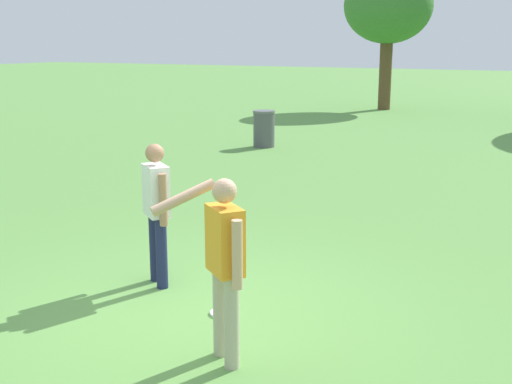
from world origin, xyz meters
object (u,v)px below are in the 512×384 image
Objects in this scene: person_thrower at (157,205)px; person_catcher at (224,257)px; tree_tall_left at (388,7)px; frisbee at (224,313)px; trash_can_beside_table at (264,129)px.

person_thrower is 1.00× the size of person_catcher.
person_catcher is 22.35m from tree_tall_left.
person_catcher is 5.81× the size of frisbee.
person_catcher is at bearing -38.16° from person_thrower.
tree_tall_left is (-4.48, 20.70, 4.03)m from frisbee.
person_thrower is at bearing -80.52° from tree_tall_left.
person_thrower reaches higher than frisbee.
person_thrower is 1.49m from frisbee.
trash_can_beside_table is at bearing 114.56° from frisbee.
trash_can_beside_table is 0.17× the size of tree_tall_left.
person_catcher is 0.29× the size of tree_tall_left.
tree_tall_left is at bearing 89.84° from trash_can_beside_table.
person_thrower and person_catcher have the same top height.
frisbee is at bearing -65.44° from trash_can_beside_table.
person_catcher reaches higher than trash_can_beside_table.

